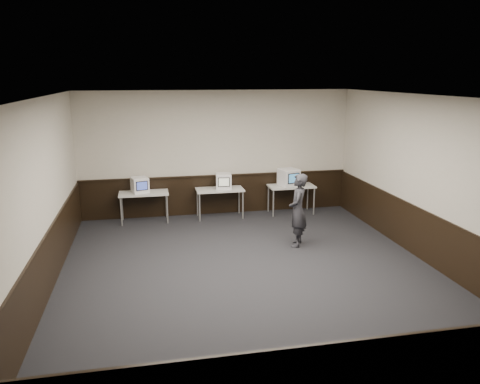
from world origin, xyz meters
name	(u,v)px	position (x,y,z in m)	size (l,w,h in m)	color
floor	(251,273)	(0.00, 0.00, 0.00)	(8.00, 8.00, 0.00)	black
ceiling	(252,97)	(0.00, 0.00, 3.20)	(8.00, 8.00, 0.00)	white
back_wall	(217,153)	(0.00, 4.00, 1.60)	(7.00, 7.00, 0.00)	#BEB7A6
front_wall	(344,286)	(0.00, -4.00, 1.60)	(7.00, 7.00, 0.00)	#BEB7A6
left_wall	(41,199)	(-3.50, 0.00, 1.60)	(8.00, 8.00, 0.00)	#BEB7A6
right_wall	(430,181)	(3.50, 0.00, 1.60)	(8.00, 8.00, 0.00)	#BEB7A6
wainscot_back	(218,195)	(0.00, 3.98, 0.50)	(6.98, 0.04, 1.00)	black
wainscot_left	(49,262)	(-3.48, 0.00, 0.50)	(0.04, 7.98, 1.00)	black
wainscot_right	(423,235)	(3.48, 0.00, 0.50)	(0.04, 7.98, 1.00)	black
wainscot_rail	(217,176)	(0.00, 3.96, 1.02)	(6.98, 0.06, 0.04)	black
desk_left	(144,195)	(-1.90, 3.60, 0.68)	(1.20, 0.60, 0.75)	beige
desk_center	(220,192)	(0.00, 3.60, 0.68)	(1.20, 0.60, 0.75)	beige
desk_right	(291,188)	(1.90, 3.60, 0.68)	(1.20, 0.60, 0.75)	beige
emac_left	(140,185)	(-1.98, 3.61, 0.94)	(0.47, 0.49, 0.38)	white
emac_center	(224,181)	(0.10, 3.61, 0.94)	(0.44, 0.46, 0.39)	white
emac_right	(289,177)	(1.82, 3.58, 0.97)	(0.56, 0.57, 0.45)	white
person	(298,210)	(1.30, 1.24, 0.78)	(0.57, 0.38, 1.57)	#28272D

